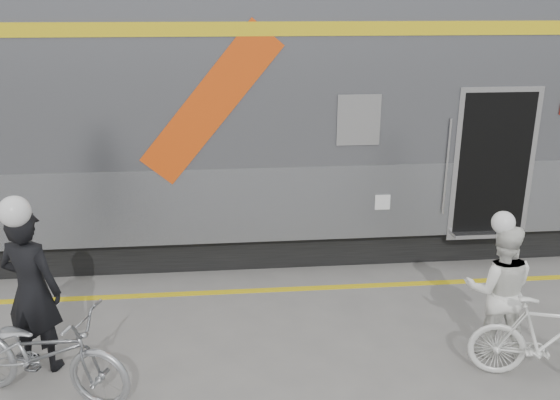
{
  "coord_description": "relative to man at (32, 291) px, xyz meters",
  "views": [
    {
      "loc": [
        -0.47,
        -5.17,
        3.8
      ],
      "look_at": [
        0.18,
        1.6,
        1.5
      ],
      "focal_mm": 38.0,
      "sensor_mm": 36.0,
      "label": 1
    }
  ],
  "objects": [
    {
      "name": "ground",
      "position": [
        2.54,
        -0.63,
        -0.91
      ],
      "size": [
        90.0,
        90.0,
        0.0
      ],
      "primitive_type": "plane",
      "color": "slate",
      "rests_on": "ground"
    },
    {
      "name": "train",
      "position": [
        3.7,
        3.56,
        1.15
      ],
      "size": [
        24.0,
        3.17,
        4.1
      ],
      "color": "black",
      "rests_on": "ground"
    },
    {
      "name": "safety_strip",
      "position": [
        2.54,
        1.52,
        -0.9
      ],
      "size": [
        24.0,
        0.12,
        0.01
      ],
      "primitive_type": "cube",
      "color": "yellow",
      "rests_on": "ground"
    },
    {
      "name": "man",
      "position": [
        0.0,
        0.0,
        0.0
      ],
      "size": [
        0.77,
        0.63,
        1.82
      ],
      "primitive_type": "imported",
      "rotation": [
        0.0,
        0.0,
        2.8
      ],
      "color": "black",
      "rests_on": "ground"
    },
    {
      "name": "bicycle_left",
      "position": [
        0.2,
        -0.55,
        -0.41
      ],
      "size": [
        2.02,
        1.26,
        1.0
      ],
      "primitive_type": "imported",
      "rotation": [
        0.0,
        0.0,
        1.23
      ],
      "color": "#A1A4A9",
      "rests_on": "ground"
    },
    {
      "name": "woman",
      "position": [
        5.02,
        -0.21,
        -0.13
      ],
      "size": [
        0.89,
        0.78,
        1.55
      ],
      "primitive_type": "imported",
      "rotation": [
        0.0,
        0.0,
        2.85
      ],
      "color": "white",
      "rests_on": "ground"
    },
    {
      "name": "bicycle_right",
      "position": [
        5.32,
        -0.76,
        -0.44
      ],
      "size": [
        1.62,
        0.87,
        0.94
      ],
      "primitive_type": "imported",
      "rotation": [
        0.0,
        0.0,
        1.28
      ],
      "color": "silver",
      "rests_on": "ground"
    },
    {
      "name": "helmet_man",
      "position": [
        0.0,
        0.0,
        1.07
      ],
      "size": [
        0.31,
        0.31,
        0.31
      ],
      "primitive_type": "sphere",
      "color": "white",
      "rests_on": "man"
    },
    {
      "name": "helmet_woman",
      "position": [
        5.02,
        -0.21,
        0.76
      ],
      "size": [
        0.25,
        0.25,
        0.25
      ],
      "primitive_type": "sphere",
      "color": "white",
      "rests_on": "woman"
    }
  ]
}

